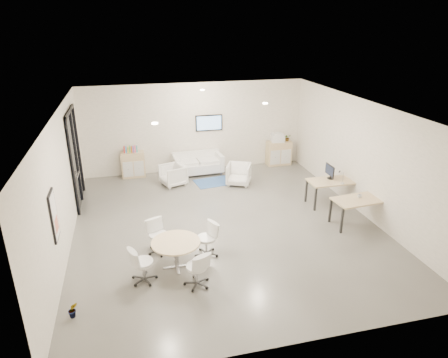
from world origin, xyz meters
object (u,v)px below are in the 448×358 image
at_px(sideboard_left, 133,165).
at_px(armchair_left, 173,174).
at_px(desk_front, 360,202).
at_px(round_table, 176,245).
at_px(desk_rear, 333,183).
at_px(armchair_right, 239,173).
at_px(loveseat, 197,164).
at_px(sideboard_right, 279,153).

xyz_separation_m(sideboard_left, armchair_left, (1.27, -1.08, -0.07)).
height_order(desk_front, round_table, desk_front).
relative_size(armchair_left, desk_rear, 0.53).
relative_size(sideboard_left, armchair_right, 1.16).
xyz_separation_m(sideboard_left, round_table, (0.74, -5.97, 0.12)).
distance_m(sideboard_left, desk_rear, 6.85).
bearing_deg(armchair_left, desk_rear, 40.19).
bearing_deg(armchair_right, armchair_left, -168.21).
bearing_deg(desk_rear, armchair_left, 149.45).
relative_size(sideboard_left, loveseat, 0.51).
bearing_deg(armchair_left, armchair_right, 58.33).
height_order(sideboard_left, armchair_left, sideboard_left).
xyz_separation_m(sideboard_left, desk_front, (5.83, -5.12, 0.23)).
bearing_deg(round_table, desk_front, 9.48).
relative_size(sideboard_left, armchair_left, 1.18).
bearing_deg(desk_front, armchair_left, 133.19).
distance_m(armchair_left, desk_front, 6.09).
distance_m(armchair_right, round_table, 5.17).
xyz_separation_m(sideboard_left, desk_rear, (5.74, -3.73, 0.23)).
height_order(sideboard_left, loveseat, sideboard_left).
distance_m(loveseat, desk_rear, 4.96).
bearing_deg(desk_front, sideboard_left, 133.49).
bearing_deg(sideboard_left, armchair_right, -24.41).
relative_size(sideboard_right, round_table, 0.85).
distance_m(sideboard_left, armchair_left, 1.67).
xyz_separation_m(sideboard_left, loveseat, (2.27, -0.21, -0.10)).
bearing_deg(desk_front, armchair_right, 118.63).
relative_size(desk_rear, desk_front, 0.96).
height_order(loveseat, desk_front, desk_front).
distance_m(loveseat, desk_front, 6.07).
bearing_deg(sideboard_right, armchair_left, -165.78).
relative_size(sideboard_left, sideboard_right, 0.99).
height_order(armchair_right, desk_front, armchair_right).
xyz_separation_m(loveseat, armchair_left, (-1.00, -0.87, 0.03)).
bearing_deg(armchair_right, sideboard_right, 61.65).
height_order(sideboard_right, desk_rear, sideboard_right).
xyz_separation_m(armchair_right, desk_rear, (2.30, -2.17, 0.29)).
bearing_deg(sideboard_right, sideboard_left, 179.86).
bearing_deg(desk_front, round_table, -175.72).
bearing_deg(armchair_right, loveseat, 155.20).
distance_m(loveseat, round_table, 5.96).
height_order(armchair_left, armchair_right, armchair_right).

